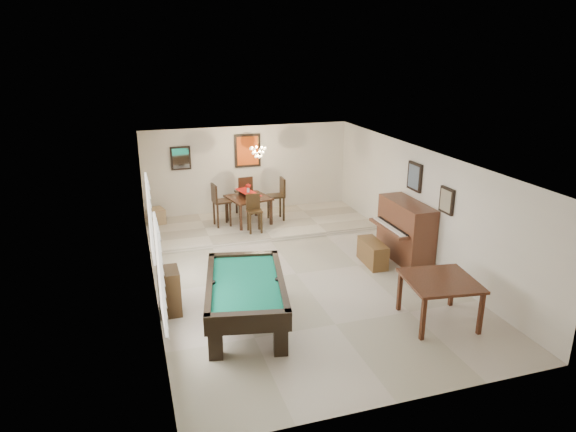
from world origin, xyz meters
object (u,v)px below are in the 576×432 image
upright_piano (399,232)px  dining_table (249,208)px  piano_bench (373,253)px  dining_chair_north (244,195)px  dining_chair_south (255,214)px  chandelier (258,148)px  apothecary_chest (169,291)px  dining_chair_west (222,205)px  corner_bench (157,216)px  pool_table (246,303)px  flower_vase (248,188)px  square_table (439,301)px  dining_chair_east (276,199)px

upright_piano → dining_table: upright_piano is taller
piano_bench → dining_table: 3.95m
dining_table → dining_chair_north: size_ratio=0.91×
dining_table → dining_chair_south: (-0.02, -0.76, 0.07)m
chandelier → dining_table: bearing=154.7°
apothecary_chest → dining_chair_west: bearing=67.2°
corner_bench → upright_piano: bearing=-37.6°
pool_table → dining_table: bearing=87.3°
dining_table → chandelier: 1.68m
dining_table → dining_chair_west: dining_chair_west is taller
piano_bench → chandelier: bearing=119.8°
corner_bench → pool_table: bearing=-78.7°
apothecary_chest → chandelier: size_ratio=1.43×
dining_chair_west → apothecary_chest: bearing=150.0°
dining_chair_north → flower_vase: bearing=79.6°
square_table → dining_chair_east: dining_chair_east is taller
dining_table → upright_piano: bearing=-49.7°
apothecary_chest → flower_vase: flower_vase is taller
apothecary_chest → dining_table: size_ratio=0.83×
dining_chair_west → dining_chair_east: bearing=-95.7°
upright_piano → flower_vase: 4.32m
dining_table → dining_chair_north: dining_chair_north is taller
square_table → piano_bench: 2.70m
upright_piano → square_table: bearing=-104.7°
pool_table → dining_chair_east: size_ratio=2.11×
upright_piano → dining_chair_west: bearing=137.0°
square_table → dining_chair_south: bearing=111.6°
dining_chair_north → dining_chair_west: (-0.78, -0.79, 0.02)m
upright_piano → apothecary_chest: 5.38m
dining_chair_east → dining_chair_north: bearing=-134.5°
dining_chair_south → dining_chair_east: 1.14m
dining_chair_east → flower_vase: bearing=-86.8°
square_table → flower_vase: 6.41m
upright_piano → dining_chair_south: 3.77m
dining_chair_west → flower_vase: bearing=-96.9°
corner_bench → chandelier: (2.68, -0.85, 1.87)m
square_table → dining_chair_south: dining_chair_south is taller
chandelier → piano_bench: bearing=-60.2°
dining_chair_west → dining_chair_east: dining_chair_east is taller
upright_piano → chandelier: (-2.51, 3.15, 1.51)m
upright_piano → dining_chair_north: size_ratio=1.46×
dining_chair_south → corner_bench: size_ratio=2.15×
flower_vase → dining_chair_north: (0.04, 0.78, -0.42)m
dining_chair_south → dining_chair_west: dining_chair_west is taller
upright_piano → chandelier: bearing=128.6°
pool_table → corner_bench: 5.91m
flower_vase → pool_table: bearing=-103.9°
pool_table → chandelier: size_ratio=4.16×
square_table → dining_chair_west: size_ratio=1.03×
square_table → dining_chair_north: bearing=106.5°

